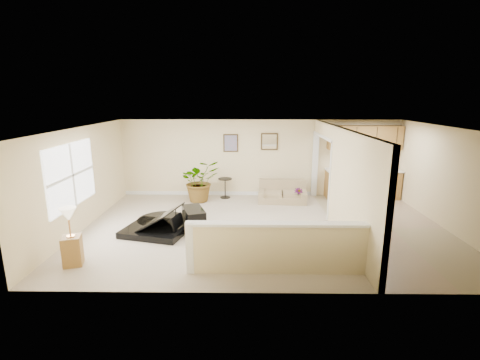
{
  "coord_description": "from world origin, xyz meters",
  "views": [
    {
      "loc": [
        -0.49,
        -8.23,
        3.21
      ],
      "look_at": [
        -0.61,
        0.4,
        1.14
      ],
      "focal_mm": 26.0,
      "sensor_mm": 36.0,
      "label": 1
    }
  ],
  "objects_px": {
    "piano": "(156,208)",
    "small_plant": "(298,198)",
    "piano_bench": "(194,220)",
    "palm_plant": "(200,181)",
    "loveseat": "(282,191)",
    "lamp_stand": "(71,241)",
    "accent_table": "(225,185)"
  },
  "relations": [
    {
      "from": "piano_bench",
      "to": "accent_table",
      "type": "height_order",
      "value": "accent_table"
    },
    {
      "from": "piano",
      "to": "accent_table",
      "type": "distance_m",
      "value": 3.25
    },
    {
      "from": "piano",
      "to": "piano_bench",
      "type": "distance_m",
      "value": 0.97
    },
    {
      "from": "small_plant",
      "to": "piano",
      "type": "bearing_deg",
      "value": -150.33
    },
    {
      "from": "loveseat",
      "to": "lamp_stand",
      "type": "bearing_deg",
      "value": -131.78
    },
    {
      "from": "piano_bench",
      "to": "lamp_stand",
      "type": "relative_size",
      "value": 0.73
    },
    {
      "from": "piano_bench",
      "to": "loveseat",
      "type": "bearing_deg",
      "value": 46.44
    },
    {
      "from": "piano_bench",
      "to": "small_plant",
      "type": "height_order",
      "value": "piano_bench"
    },
    {
      "from": "piano",
      "to": "piano_bench",
      "type": "bearing_deg",
      "value": 12.27
    },
    {
      "from": "accent_table",
      "to": "small_plant",
      "type": "bearing_deg",
      "value": -17.14
    },
    {
      "from": "loveseat",
      "to": "piano_bench",
      "type": "bearing_deg",
      "value": -129.11
    },
    {
      "from": "loveseat",
      "to": "accent_table",
      "type": "xyz_separation_m",
      "value": [
        -1.81,
        0.35,
        0.1
      ]
    },
    {
      "from": "accent_table",
      "to": "palm_plant",
      "type": "xyz_separation_m",
      "value": [
        -0.77,
        -0.36,
        0.23
      ]
    },
    {
      "from": "accent_table",
      "to": "loveseat",
      "type": "bearing_deg",
      "value": -10.81
    },
    {
      "from": "piano",
      "to": "piano_bench",
      "type": "xyz_separation_m",
      "value": [
        0.93,
        -0.03,
        -0.29
      ]
    },
    {
      "from": "piano_bench",
      "to": "accent_table",
      "type": "distance_m",
      "value": 2.95
    },
    {
      "from": "piano_bench",
      "to": "palm_plant",
      "type": "xyz_separation_m",
      "value": [
        -0.17,
        2.53,
        0.36
      ]
    },
    {
      "from": "piano",
      "to": "small_plant",
      "type": "relative_size",
      "value": 3.81
    },
    {
      "from": "accent_table",
      "to": "small_plant",
      "type": "height_order",
      "value": "accent_table"
    },
    {
      "from": "palm_plant",
      "to": "lamp_stand",
      "type": "xyz_separation_m",
      "value": [
        -1.95,
        -4.32,
        -0.15
      ]
    },
    {
      "from": "piano",
      "to": "accent_table",
      "type": "height_order",
      "value": "piano"
    },
    {
      "from": "piano_bench",
      "to": "lamp_stand",
      "type": "bearing_deg",
      "value": -139.6
    },
    {
      "from": "small_plant",
      "to": "lamp_stand",
      "type": "relative_size",
      "value": 0.43
    },
    {
      "from": "loveseat",
      "to": "small_plant",
      "type": "bearing_deg",
      "value": -33.53
    },
    {
      "from": "loveseat",
      "to": "small_plant",
      "type": "distance_m",
      "value": 0.58
    },
    {
      "from": "palm_plant",
      "to": "lamp_stand",
      "type": "relative_size",
      "value": 1.28
    },
    {
      "from": "piano_bench",
      "to": "palm_plant",
      "type": "distance_m",
      "value": 2.56
    },
    {
      "from": "piano",
      "to": "loveseat",
      "type": "xyz_separation_m",
      "value": [
        3.35,
        2.51,
        -0.25
      ]
    },
    {
      "from": "piano",
      "to": "palm_plant",
      "type": "distance_m",
      "value": 2.62
    },
    {
      "from": "lamp_stand",
      "to": "piano",
      "type": "bearing_deg",
      "value": 57.08
    },
    {
      "from": "accent_table",
      "to": "piano_bench",
      "type": "bearing_deg",
      "value": -101.79
    },
    {
      "from": "loveseat",
      "to": "accent_table",
      "type": "height_order",
      "value": "loveseat"
    }
  ]
}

